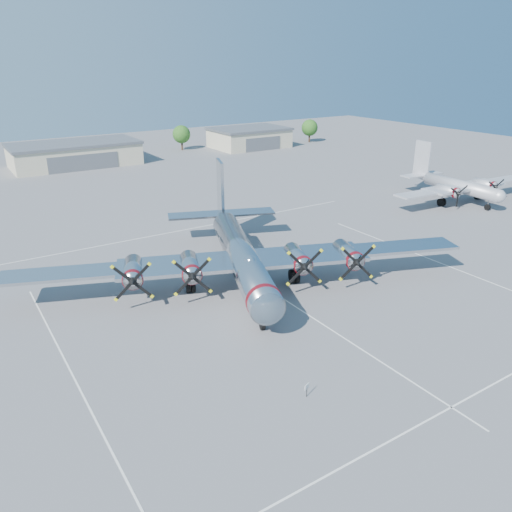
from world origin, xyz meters
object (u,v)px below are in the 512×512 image
tree_east (181,134)px  twin_engine_east (454,201)px  hangar_east (249,137)px  info_placard (307,388)px  tree_far_east (310,128)px  main_bomber_b29 (240,279)px  hangar_center (75,154)px

tree_east → twin_engine_east: tree_east is taller
hangar_east → info_placard: size_ratio=18.57×
tree_far_east → main_bomber_b29: size_ratio=0.14×
hangar_center → tree_east: (30.00, 6.04, 1.51)m
hangar_center → tree_far_east: bearing=-1.7°
tree_far_east → info_placard: size_ratio=5.99×
hangar_center → twin_engine_east: (47.97, -68.19, -2.71)m
main_bomber_b29 → twin_engine_east: bearing=30.4°
hangar_east → tree_far_east: tree_far_east is taller
hangar_center → info_placard: size_ratio=25.78×
tree_east → tree_far_east: bearing=-11.9°
tree_east → main_bomber_b29: 88.31m
hangar_center → info_placard: bearing=-94.7°
tree_east → main_bomber_b29: bearing=-110.7°
hangar_center → info_placard: hangar_center is taller
twin_engine_east → info_placard: twin_engine_east is taller
info_placard → tree_east: bearing=49.2°
hangar_center → hangar_east: 48.00m
hangar_east → tree_east: bearing=161.5°
main_bomber_b29 → hangar_center: bearing=109.9°
hangar_center → tree_east: size_ratio=4.31×
main_bomber_b29 → info_placard: main_bomber_b29 is taller
tree_east → hangar_east: bearing=-18.5°
hangar_east → main_bomber_b29: main_bomber_b29 is taller
hangar_east → info_placard: bearing=-119.9°
tree_far_east → main_bomber_b29: 101.79m
hangar_east → info_placard: (-56.03, -97.32, -1.93)m
twin_engine_east → tree_far_east: bearing=77.1°
main_bomber_b29 → info_placard: bearing=-87.2°
tree_far_east → twin_engine_east: tree_far_east is taller
tree_far_east → twin_engine_east: (-20.03, -66.22, -4.22)m
tree_far_east → info_placard: 122.01m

